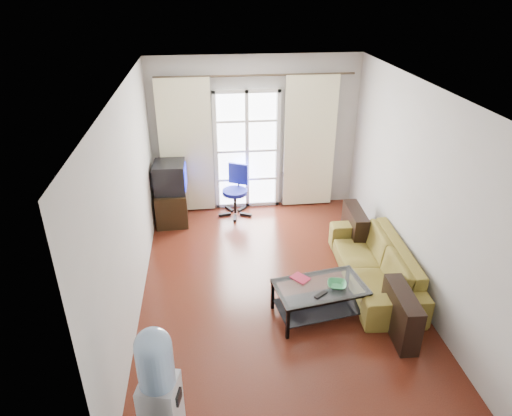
{
  "coord_description": "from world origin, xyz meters",
  "views": [
    {
      "loc": [
        -0.84,
        -5.01,
        3.83
      ],
      "look_at": [
        -0.24,
        0.35,
        1.07
      ],
      "focal_mm": 32.0,
      "sensor_mm": 36.0,
      "label": 1
    }
  ],
  "objects_px": {
    "tv_stand": "(172,205)",
    "task_chair": "(236,200)",
    "crt_tv": "(169,177)",
    "coffee_table": "(320,296)",
    "water_cooler": "(160,398)",
    "sofa": "(374,264)"
  },
  "relations": [
    {
      "from": "tv_stand",
      "to": "water_cooler",
      "type": "relative_size",
      "value": 0.53
    },
    {
      "from": "task_chair",
      "to": "water_cooler",
      "type": "relative_size",
      "value": 0.61
    },
    {
      "from": "coffee_table",
      "to": "crt_tv",
      "type": "height_order",
      "value": "crt_tv"
    },
    {
      "from": "sofa",
      "to": "task_chair",
      "type": "xyz_separation_m",
      "value": [
        -1.74,
        2.26,
        -0.04
      ]
    },
    {
      "from": "water_cooler",
      "to": "sofa",
      "type": "bearing_deg",
      "value": 53.47
    },
    {
      "from": "sofa",
      "to": "tv_stand",
      "type": "distance_m",
      "value": 3.58
    },
    {
      "from": "crt_tv",
      "to": "coffee_table",
      "type": "bearing_deg",
      "value": -53.06
    },
    {
      "from": "sofa",
      "to": "task_chair",
      "type": "height_order",
      "value": "task_chair"
    },
    {
      "from": "tv_stand",
      "to": "crt_tv",
      "type": "distance_m",
      "value": 0.54
    },
    {
      "from": "sofa",
      "to": "crt_tv",
      "type": "xyz_separation_m",
      "value": [
        -2.86,
        2.11,
        0.53
      ]
    },
    {
      "from": "sofa",
      "to": "crt_tv",
      "type": "height_order",
      "value": "crt_tv"
    },
    {
      "from": "tv_stand",
      "to": "crt_tv",
      "type": "xyz_separation_m",
      "value": [
        -0.0,
        -0.05,
        0.54
      ]
    },
    {
      "from": "sofa",
      "to": "water_cooler",
      "type": "xyz_separation_m",
      "value": [
        -2.68,
        -2.34,
        0.47
      ]
    },
    {
      "from": "tv_stand",
      "to": "task_chair",
      "type": "height_order",
      "value": "task_chair"
    },
    {
      "from": "tv_stand",
      "to": "task_chair",
      "type": "relative_size",
      "value": 0.88
    },
    {
      "from": "task_chair",
      "to": "water_cooler",
      "type": "bearing_deg",
      "value": -77.07
    },
    {
      "from": "sofa",
      "to": "tv_stand",
      "type": "bearing_deg",
      "value": -124.58
    },
    {
      "from": "coffee_table",
      "to": "tv_stand",
      "type": "relative_size",
      "value": 1.51
    },
    {
      "from": "sofa",
      "to": "tv_stand",
      "type": "height_order",
      "value": "sofa"
    },
    {
      "from": "coffee_table",
      "to": "crt_tv",
      "type": "xyz_separation_m",
      "value": [
        -1.95,
        2.71,
        0.54
      ]
    },
    {
      "from": "tv_stand",
      "to": "task_chair",
      "type": "xyz_separation_m",
      "value": [
        1.12,
        0.1,
        -0.02
      ]
    },
    {
      "from": "sofa",
      "to": "water_cooler",
      "type": "distance_m",
      "value": 3.59
    }
  ]
}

